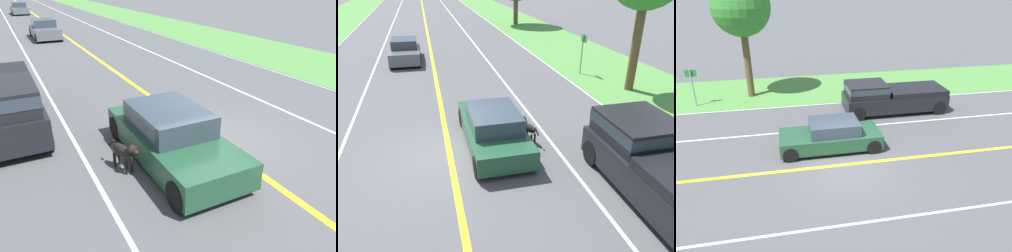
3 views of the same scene
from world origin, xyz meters
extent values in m
plane|color=#4C4C4F|center=(0.00, 0.00, 0.00)|extent=(400.00, 400.00, 0.00)
cube|color=yellow|center=(0.00, 0.00, 0.00)|extent=(0.18, 160.00, 0.01)
cube|color=white|center=(3.50, 0.00, 0.00)|extent=(0.10, 160.00, 0.01)
cube|color=white|center=(-3.50, 0.00, 0.00)|extent=(0.10, 160.00, 0.01)
cube|color=#1E472D|center=(1.52, 0.35, 0.49)|extent=(1.82, 4.44, 0.62)
cube|color=#2D3842|center=(1.52, 0.18, 1.07)|extent=(1.56, 2.13, 0.54)
cylinder|color=black|center=(2.34, 2.15, 0.33)|extent=(0.22, 0.65, 0.65)
cylinder|color=black|center=(2.34, -1.44, 0.33)|extent=(0.22, 0.65, 0.65)
cylinder|color=black|center=(0.70, 2.15, 0.33)|extent=(0.22, 0.65, 0.65)
cylinder|color=black|center=(0.70, -1.44, 0.33)|extent=(0.22, 0.65, 0.65)
ellipsoid|color=black|center=(2.78, 0.23, 0.52)|extent=(0.39, 0.68, 0.28)
cylinder|color=black|center=(2.78, 0.47, 0.19)|extent=(0.07, 0.07, 0.38)
cylinder|color=black|center=(2.91, 0.03, 0.19)|extent=(0.07, 0.07, 0.38)
cylinder|color=black|center=(2.64, 0.42, 0.19)|extent=(0.07, 0.07, 0.38)
cylinder|color=black|center=(2.78, -0.01, 0.19)|extent=(0.07, 0.07, 0.38)
cylinder|color=black|center=(2.70, 0.49, 0.63)|extent=(0.18, 0.21, 0.17)
sphere|color=black|center=(2.66, 0.60, 0.70)|extent=(0.28, 0.28, 0.22)
ellipsoid|color=#331E14|center=(2.62, 0.75, 0.68)|extent=(0.13, 0.13, 0.08)
cone|color=black|center=(2.73, 0.61, 0.78)|extent=(0.09, 0.09, 0.10)
cone|color=black|center=(2.61, 0.57, 0.78)|extent=(0.09, 0.09, 0.10)
cylinder|color=black|center=(2.90, -0.18, 0.56)|extent=(0.12, 0.25, 0.24)
cube|color=black|center=(5.16, -3.90, 0.64)|extent=(2.10, 5.67, 0.82)
cylinder|color=black|center=(4.20, -1.61, 0.38)|extent=(0.22, 0.77, 0.77)
cylinder|color=black|center=(4.20, -6.20, 0.38)|extent=(0.22, 0.77, 0.77)
cube|color=#51565B|center=(1.52, -19.97, 0.52)|extent=(1.77, 4.39, 0.70)
cube|color=#2D3842|center=(1.52, -20.15, 1.14)|extent=(1.53, 2.11, 0.53)
cylinder|color=black|center=(2.32, -18.19, 0.32)|extent=(0.22, 0.64, 0.64)
cylinder|color=black|center=(2.32, -21.75, 0.32)|extent=(0.22, 0.64, 0.64)
cylinder|color=black|center=(0.72, -18.19, 0.32)|extent=(0.22, 0.64, 0.64)
cylinder|color=black|center=(0.72, -21.75, 0.32)|extent=(0.22, 0.64, 0.64)
cube|color=#51565B|center=(1.56, -40.21, 0.52)|extent=(1.84, 4.42, 0.68)
cube|color=#2D3842|center=(1.56, -40.39, 1.14)|extent=(1.58, 2.12, 0.56)
cylinder|color=black|center=(2.39, -38.43, 0.33)|extent=(0.22, 0.66, 0.66)
cylinder|color=black|center=(2.39, -41.99, 0.33)|extent=(0.22, 0.66, 0.66)
cylinder|color=black|center=(0.73, -38.43, 0.33)|extent=(0.22, 0.66, 0.66)
cylinder|color=black|center=(0.73, -41.99, 0.33)|extent=(0.22, 0.66, 0.66)
camera|label=1|loc=(4.92, 6.71, 4.21)|focal=35.00mm
camera|label=2|loc=(-0.45, -9.36, 5.46)|focal=35.00mm
camera|label=3|loc=(-11.32, 2.28, 7.23)|focal=35.00mm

